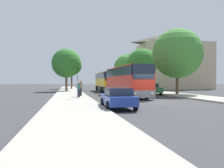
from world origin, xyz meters
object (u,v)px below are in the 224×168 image
object	(u,v)px
bus_middle	(106,81)
parked_car_right_far	(129,87)
bus_stop_sign	(77,84)
parked_car_right_near	(150,89)
pedestrian_waiting_far	(81,88)
tree_right_near	(127,67)
bus_front	(126,81)
tree_right_far	(177,54)
pedestrian_waiting_near	(79,90)
parked_car_left_curb	(118,98)
tree_left_near	(72,65)
tree_right_mid	(142,64)
tree_left_far	(66,63)

from	to	relation	value
bus_middle	parked_car_right_far	distance (m)	4.31
bus_middle	bus_stop_sign	distance (m)	19.20
parked_car_right_near	pedestrian_waiting_far	world-z (taller)	pedestrian_waiting_far
pedestrian_waiting_far	tree_right_near	bearing A→B (deg)	159.53
bus_front	tree_right_far	world-z (taller)	tree_right_far
bus_front	pedestrian_waiting_near	world-z (taller)	bus_front
parked_car_left_curb	tree_left_near	distance (m)	40.01
tree_left_near	tree_right_mid	world-z (taller)	tree_left_near
tree_right_near	tree_right_far	size ratio (longest dim) A/B	0.93
bus_stop_sign	tree_right_mid	size ratio (longest dim) A/B	0.31
bus_front	bus_stop_sign	size ratio (longest dim) A/B	4.77
parked_car_left_curb	tree_right_near	size ratio (longest dim) A/B	0.52
tree_right_near	tree_right_far	distance (m)	22.43
bus_middle	tree_right_mid	size ratio (longest dim) A/B	1.55
bus_middle	tree_left_near	world-z (taller)	tree_left_near
parked_car_right_near	tree_right_mid	world-z (taller)	tree_right_mid
bus_middle	tree_right_far	world-z (taller)	tree_right_far
tree_left_far	parked_car_left_curb	bearing A→B (deg)	-82.70
tree_left_near	tree_right_near	world-z (taller)	tree_left_near
pedestrian_waiting_far	tree_left_near	distance (m)	28.35
bus_front	tree_right_far	xyz separation A→B (m)	(7.60, 1.90, 3.70)
parked_car_right_far	pedestrian_waiting_far	world-z (taller)	pedestrian_waiting_far
tree_right_mid	parked_car_right_far	bearing A→B (deg)	155.82
parked_car_left_curb	pedestrian_waiting_far	xyz separation A→B (m)	(-1.77, 11.67, 0.38)
bus_front	parked_car_right_far	world-z (taller)	bus_front
tree_right_far	tree_left_near	bearing A→B (deg)	116.27
parked_car_left_curb	tree_right_far	size ratio (longest dim) A/B	0.49
parked_car_right_far	tree_right_mid	bearing A→B (deg)	152.70
parked_car_left_curb	pedestrian_waiting_near	size ratio (longest dim) A/B	2.60
bus_stop_sign	pedestrian_waiting_far	world-z (taller)	bus_stop_sign
parked_car_left_curb	tree_left_far	size ratio (longest dim) A/B	0.55
bus_front	bus_stop_sign	xyz separation A→B (m)	(-5.89, -3.64, -0.27)
parked_car_right_near	tree_right_near	world-z (taller)	tree_right_near
bus_middle	pedestrian_waiting_far	distance (m)	14.67
pedestrian_waiting_near	tree_right_mid	world-z (taller)	tree_right_mid
parked_car_right_near	pedestrian_waiting_far	bearing A→B (deg)	17.49
bus_front	parked_car_left_curb	world-z (taller)	bus_front
tree_left_near	tree_right_near	size ratio (longest dim) A/B	1.00
parked_car_right_far	tree_left_far	xyz separation A→B (m)	(-11.20, 2.57, 4.42)
bus_front	bus_middle	size ratio (longest dim) A/B	0.94
tree_right_mid	pedestrian_waiting_near	bearing A→B (deg)	-130.89
parked_car_left_curb	tree_left_near	world-z (taller)	tree_left_near
parked_car_right_far	tree_right_near	world-z (taller)	tree_right_near
parked_car_left_curb	tree_right_mid	size ratio (longest dim) A/B	0.56
pedestrian_waiting_near	tree_right_mid	distance (m)	18.97
bus_front	tree_left_near	world-z (taller)	tree_left_near
parked_car_left_curb	tree_right_far	world-z (taller)	tree_right_far
parked_car_right_far	bus_stop_sign	size ratio (longest dim) A/B	1.77
bus_middle	tree_right_mid	xyz separation A→B (m)	(6.27, -2.06, 3.19)
parked_car_left_curb	parked_car_right_far	world-z (taller)	parked_car_right_far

